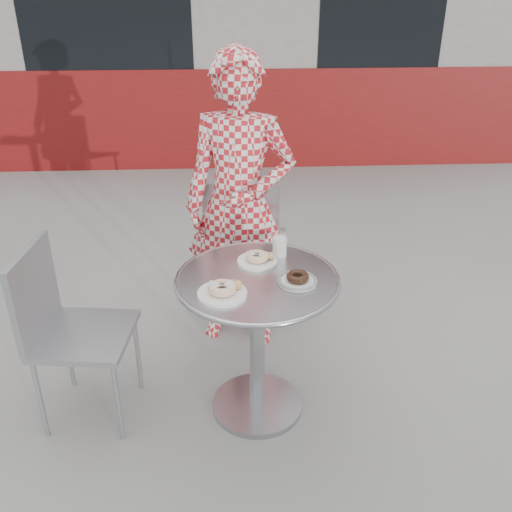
{
  "coord_description": "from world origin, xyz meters",
  "views": [
    {
      "loc": [
        -0.1,
        -2.15,
        1.95
      ],
      "look_at": [
        0.02,
        0.05,
        0.8
      ],
      "focal_mm": 40.0,
      "sensor_mm": 36.0,
      "label": 1
    }
  ],
  "objects_px": {
    "chair_far": "(247,269)",
    "chair_left": "(87,366)",
    "bistro_table": "(257,312)",
    "plate_checker": "(298,280)",
    "milk_cup": "(280,246)",
    "seated_person": "(240,206)",
    "plate_near": "(223,290)",
    "plate_far": "(258,259)"
  },
  "relations": [
    {
      "from": "plate_checker",
      "to": "milk_cup",
      "type": "distance_m",
      "value": 0.26
    },
    {
      "from": "bistro_table",
      "to": "chair_far",
      "type": "relative_size",
      "value": 0.83
    },
    {
      "from": "chair_left",
      "to": "plate_near",
      "type": "height_order",
      "value": "chair_left"
    },
    {
      "from": "plate_checker",
      "to": "chair_left",
      "type": "bearing_deg",
      "value": 175.89
    },
    {
      "from": "plate_far",
      "to": "chair_far",
      "type": "bearing_deg",
      "value": 91.84
    },
    {
      "from": "plate_far",
      "to": "plate_checker",
      "type": "bearing_deg",
      "value": -50.03
    },
    {
      "from": "chair_far",
      "to": "milk_cup",
      "type": "distance_m",
      "value": 0.87
    },
    {
      "from": "bistro_table",
      "to": "milk_cup",
      "type": "height_order",
      "value": "milk_cup"
    },
    {
      "from": "milk_cup",
      "to": "plate_checker",
      "type": "bearing_deg",
      "value": -77.62
    },
    {
      "from": "chair_far",
      "to": "seated_person",
      "type": "xyz_separation_m",
      "value": [
        -0.05,
        -0.26,
        0.53
      ]
    },
    {
      "from": "plate_far",
      "to": "plate_checker",
      "type": "xyz_separation_m",
      "value": [
        0.16,
        -0.19,
        -0.01
      ]
    },
    {
      "from": "bistro_table",
      "to": "chair_far",
      "type": "xyz_separation_m",
      "value": [
        -0.01,
        0.9,
        -0.28
      ]
    },
    {
      "from": "chair_far",
      "to": "plate_near",
      "type": "height_order",
      "value": "chair_far"
    },
    {
      "from": "seated_person",
      "to": "plate_far",
      "type": "xyz_separation_m",
      "value": [
        0.07,
        -0.5,
        -0.05
      ]
    },
    {
      "from": "bistro_table",
      "to": "chair_left",
      "type": "relative_size",
      "value": 0.84
    },
    {
      "from": "chair_far",
      "to": "chair_left",
      "type": "height_order",
      "value": "chair_far"
    },
    {
      "from": "milk_cup",
      "to": "chair_left",
      "type": "bearing_deg",
      "value": -168.77
    },
    {
      "from": "chair_far",
      "to": "seated_person",
      "type": "height_order",
      "value": "seated_person"
    },
    {
      "from": "plate_far",
      "to": "plate_near",
      "type": "xyz_separation_m",
      "value": [
        -0.16,
        -0.27,
        0.0
      ]
    },
    {
      "from": "chair_far",
      "to": "chair_left",
      "type": "xyz_separation_m",
      "value": [
        -0.78,
        -0.88,
        -0.01
      ]
    },
    {
      "from": "seated_person",
      "to": "milk_cup",
      "type": "relative_size",
      "value": 14.61
    },
    {
      "from": "plate_near",
      "to": "milk_cup",
      "type": "relative_size",
      "value": 1.87
    },
    {
      "from": "seated_person",
      "to": "plate_near",
      "type": "height_order",
      "value": "seated_person"
    },
    {
      "from": "bistro_table",
      "to": "chair_far",
      "type": "bearing_deg",
      "value": 90.93
    },
    {
      "from": "plate_near",
      "to": "plate_checker",
      "type": "relative_size",
      "value": 1.2
    },
    {
      "from": "seated_person",
      "to": "plate_checker",
      "type": "bearing_deg",
      "value": -58.23
    },
    {
      "from": "bistro_table",
      "to": "plate_far",
      "type": "height_order",
      "value": "plate_far"
    },
    {
      "from": "chair_left",
      "to": "plate_far",
      "type": "xyz_separation_m",
      "value": [
        0.8,
        0.12,
        0.48
      ]
    },
    {
      "from": "plate_checker",
      "to": "seated_person",
      "type": "bearing_deg",
      "value": 108.33
    },
    {
      "from": "plate_checker",
      "to": "milk_cup",
      "type": "bearing_deg",
      "value": 102.38
    },
    {
      "from": "bistro_table",
      "to": "plate_far",
      "type": "relative_size",
      "value": 4.02
    },
    {
      "from": "plate_far",
      "to": "milk_cup",
      "type": "xyz_separation_m",
      "value": [
        0.1,
        0.06,
        0.03
      ]
    },
    {
      "from": "chair_left",
      "to": "plate_near",
      "type": "bearing_deg",
      "value": -96.78
    },
    {
      "from": "plate_far",
      "to": "milk_cup",
      "type": "distance_m",
      "value": 0.12
    },
    {
      "from": "bistro_table",
      "to": "plate_far",
      "type": "bearing_deg",
      "value": 86.05
    },
    {
      "from": "chair_left",
      "to": "plate_near",
      "type": "xyz_separation_m",
      "value": [
        0.65,
        -0.15,
        0.48
      ]
    },
    {
      "from": "plate_near",
      "to": "seated_person",
      "type": "bearing_deg",
      "value": 83.44
    },
    {
      "from": "plate_near",
      "to": "chair_far",
      "type": "bearing_deg",
      "value": 82.63
    },
    {
      "from": "chair_far",
      "to": "milk_cup",
      "type": "bearing_deg",
      "value": 111.74
    },
    {
      "from": "chair_left",
      "to": "milk_cup",
      "type": "xyz_separation_m",
      "value": [
        0.91,
        0.18,
        0.51
      ]
    },
    {
      "from": "bistro_table",
      "to": "seated_person",
      "type": "distance_m",
      "value": 0.69
    },
    {
      "from": "chair_far",
      "to": "plate_far",
      "type": "bearing_deg",
      "value": 103.24
    }
  ]
}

